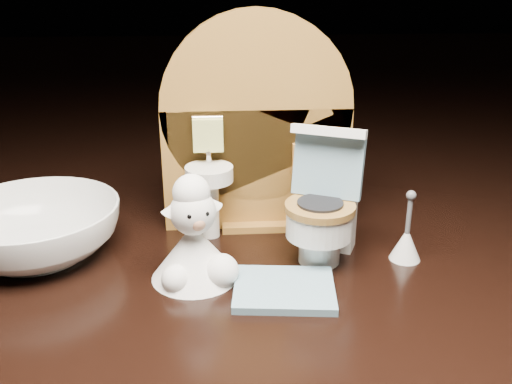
% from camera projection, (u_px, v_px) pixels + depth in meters
% --- Properties ---
extents(backdrop_panel, '(0.13, 0.05, 0.15)m').
position_uv_depth(backdrop_panel, '(255.00, 137.00, 0.39)').
color(backdrop_panel, '#9C6A29').
rests_on(backdrop_panel, ground).
extents(toy_toilet, '(0.05, 0.06, 0.09)m').
position_uv_depth(toy_toilet, '(324.00, 211.00, 0.36)').
color(toy_toilet, white).
rests_on(toy_toilet, ground).
extents(bath_mat, '(0.06, 0.05, 0.00)m').
position_uv_depth(bath_mat, '(284.00, 289.00, 0.33)').
color(bath_mat, '#6C91A3').
rests_on(bath_mat, ground).
extents(toilet_brush, '(0.02, 0.02, 0.05)m').
position_uv_depth(toilet_brush, '(406.00, 241.00, 0.36)').
color(toilet_brush, white).
rests_on(toilet_brush, ground).
extents(plush_lamb, '(0.05, 0.05, 0.07)m').
position_uv_depth(plush_lamb, '(195.00, 243.00, 0.34)').
color(plush_lamb, white).
rests_on(plush_lamb, ground).
extents(ceramic_bowl, '(0.12, 0.12, 0.03)m').
position_uv_depth(ceramic_bowl, '(35.00, 230.00, 0.37)').
color(ceramic_bowl, white).
rests_on(ceramic_bowl, ground).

